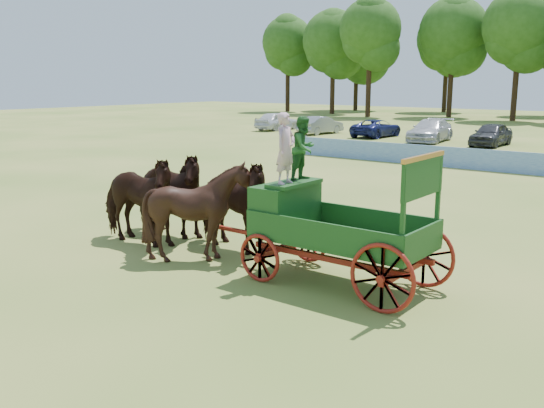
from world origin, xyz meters
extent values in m
plane|color=#A49A4A|center=(0.00, 0.00, 0.00)|extent=(160.00, 160.00, 0.00)
imported|color=black|center=(-5.89, -1.38, 1.23)|extent=(3.04, 1.61, 2.47)
imported|color=black|center=(-5.89, -0.28, 1.23)|extent=(2.99, 1.49, 2.47)
imported|color=black|center=(-3.49, -1.38, 1.24)|extent=(2.31, 2.06, 2.47)
imported|color=black|center=(-3.49, -0.28, 1.23)|extent=(3.03, 1.60, 2.47)
cube|color=#96290F|center=(-1.29, -0.83, 0.60)|extent=(0.12, 2.00, 0.12)
cube|color=#96290F|center=(1.71, -0.83, 0.60)|extent=(0.12, 2.00, 0.12)
cube|color=#96290F|center=(0.21, -1.38, 0.72)|extent=(3.80, 0.10, 0.12)
cube|color=#96290F|center=(0.21, -0.28, 0.72)|extent=(3.80, 0.10, 0.12)
cube|color=#96290F|center=(-2.19, -0.83, 0.75)|extent=(2.80, 0.09, 0.09)
cube|color=#1D521B|center=(0.21, -0.83, 1.00)|extent=(3.80, 1.80, 0.10)
cube|color=#1D521B|center=(0.21, -1.71, 1.30)|extent=(3.80, 0.06, 0.55)
cube|color=#1D521B|center=(0.21, 0.05, 1.30)|extent=(3.80, 0.06, 0.55)
cube|color=#1D521B|center=(2.09, -0.83, 1.30)|extent=(0.06, 1.80, 0.55)
cube|color=#1D521B|center=(-1.29, -0.83, 1.55)|extent=(0.85, 1.70, 1.05)
cube|color=#1D521B|center=(-1.04, -0.83, 2.12)|extent=(0.55, 1.50, 0.08)
cube|color=#1D521B|center=(-1.67, -0.83, 1.35)|extent=(0.10, 1.60, 0.65)
cube|color=#1D521B|center=(-1.49, -0.83, 1.05)|extent=(0.55, 1.60, 0.06)
cube|color=#1D521B|center=(2.01, -1.63, 1.95)|extent=(0.08, 0.08, 1.80)
cube|color=#1D521B|center=(2.01, -0.03, 1.95)|extent=(0.08, 0.08, 1.80)
cube|color=#1D521B|center=(2.01, -0.83, 2.55)|extent=(0.07, 1.75, 0.75)
cube|color=#C87D33|center=(2.01, -0.83, 2.95)|extent=(0.08, 1.80, 0.09)
cube|color=#C87D33|center=(1.97, -0.83, 2.55)|extent=(0.02, 1.30, 0.12)
torus|color=#96290F|center=(-1.29, -1.78, 0.55)|extent=(1.09, 0.09, 1.09)
torus|color=#96290F|center=(-1.29, 0.12, 0.55)|extent=(1.09, 0.09, 1.09)
torus|color=#96290F|center=(1.71, -1.78, 0.70)|extent=(1.39, 0.09, 1.39)
torus|color=#96290F|center=(1.71, 0.12, 0.70)|extent=(1.39, 0.09, 1.39)
imported|color=#D7A4B1|center=(-1.04, -1.18, 2.94)|extent=(0.37, 0.57, 1.55)
imported|color=#235E23|center=(-1.04, -0.48, 2.88)|extent=(0.55, 0.70, 1.44)
cube|color=#1E54A6|center=(-1.00, 18.00, 0.53)|extent=(26.00, 0.08, 1.05)
imported|color=silver|center=(-26.00, 31.14, 0.80)|extent=(1.91, 4.72, 1.61)
imported|color=gray|center=(-20.75, 30.17, 0.72)|extent=(1.94, 4.51, 1.44)
imported|color=navy|center=(-15.84, 30.61, 0.68)|extent=(2.38, 4.96, 1.36)
imported|color=silver|center=(-11.08, 29.84, 0.80)|extent=(2.87, 5.73, 1.60)
imported|color=#333338|center=(-6.64, 29.57, 0.78)|extent=(1.86, 4.58, 1.56)
cylinder|color=#382314|center=(-44.00, 57.07, 2.56)|extent=(0.60, 0.60, 5.12)
sphere|color=#244C14|center=(-44.00, 57.07, 9.43)|extent=(7.02, 7.02, 7.02)
cylinder|color=#382314|center=(-36.11, 56.17, 2.52)|extent=(0.60, 0.60, 5.04)
sphere|color=#244C14|center=(-36.11, 56.17, 9.28)|extent=(7.86, 7.86, 7.86)
cylinder|color=#382314|center=(-29.07, 53.01, 2.75)|extent=(0.60, 0.60, 5.50)
sphere|color=#244C14|center=(-29.07, 53.01, 10.13)|extent=(7.20, 7.20, 7.20)
cylinder|color=#382314|center=(-21.19, 58.45, 2.67)|extent=(0.60, 0.60, 5.33)
sphere|color=#244C14|center=(-21.19, 58.45, 9.83)|extent=(7.94, 7.94, 7.94)
cylinder|color=#382314|center=(-13.21, 56.46, 2.72)|extent=(0.60, 0.60, 5.43)
sphere|color=#244C14|center=(-13.21, 56.46, 10.01)|extent=(7.72, 7.72, 7.72)
cylinder|color=#382314|center=(-38.00, 65.44, 2.51)|extent=(0.60, 0.60, 5.02)
sphere|color=#244C14|center=(-38.00, 65.44, 9.25)|extent=(9.80, 9.80, 9.80)
cylinder|color=#382314|center=(-26.03, 68.74, 2.64)|extent=(0.60, 0.60, 5.29)
sphere|color=#244C14|center=(-26.03, 68.74, 9.74)|extent=(8.18, 8.18, 8.18)
camera|label=1|loc=(6.80, -11.72, 4.41)|focal=40.00mm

